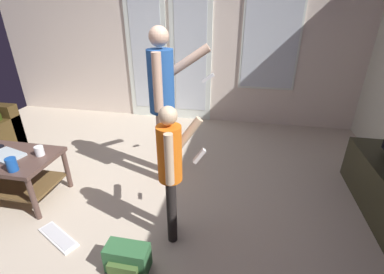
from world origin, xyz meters
TOP-DOWN VIEW (x-y plane):
  - ground_plane at (0.00, 0.00)m, footprint 5.97×4.68m
  - wall_back_with_doors at (0.05, 2.30)m, footprint 5.97×0.09m
  - coffee_table at (-1.02, -0.20)m, footprint 0.94×0.57m
  - person_adult at (0.39, 0.46)m, footprint 0.64×0.49m
  - person_child at (0.69, -0.39)m, footprint 0.34×0.37m
  - backpack at (0.45, -0.80)m, footprint 0.32×0.20m
  - loose_keyboard at (-0.26, -0.63)m, footprint 0.45×0.31m
  - laptop_closed at (-1.01, -0.20)m, footprint 0.37×0.29m
  - cup_near_edge at (-0.70, -0.12)m, footprint 0.08×0.08m
  - cup_by_laptop at (-0.75, -0.40)m, footprint 0.09×0.09m

SIDE VIEW (x-z plane):
  - ground_plane at x=0.00m, z-range -0.02..0.00m
  - loose_keyboard at x=-0.26m, z-range 0.00..0.02m
  - backpack at x=0.45m, z-range 0.00..0.21m
  - coffee_table at x=-1.02m, z-range 0.11..0.59m
  - laptop_closed at x=-1.01m, z-range 0.48..0.50m
  - cup_near_edge at x=-0.70m, z-range 0.48..0.57m
  - cup_by_laptop at x=-0.75m, z-range 0.48..0.60m
  - person_child at x=0.69m, z-range 0.11..1.29m
  - person_adult at x=0.39m, z-range 0.16..1.79m
  - wall_back_with_doors at x=0.05m, z-range -0.04..2.57m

